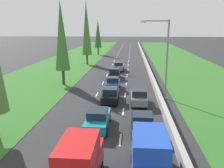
% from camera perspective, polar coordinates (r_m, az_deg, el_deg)
% --- Properties ---
extents(ground_plane, '(300.00, 300.00, 0.00)m').
position_cam_1_polar(ground_plane, '(61.76, 2.45, 5.96)').
color(ground_plane, '#28282B').
rests_on(ground_plane, ground).
extents(grass_verge_left, '(14.00, 140.00, 0.04)m').
position_cam_1_polar(grass_verge_left, '(63.53, -9.09, 6.03)').
color(grass_verge_left, '#2D6623').
rests_on(grass_verge_left, ground).
extents(grass_verge_right, '(14.00, 140.00, 0.04)m').
position_cam_1_polar(grass_verge_right, '(62.84, 15.70, 5.61)').
color(grass_verge_right, '#2D6623').
rests_on(grass_verge_right, ground).
extents(median_barrier, '(0.44, 120.00, 0.85)m').
position_cam_1_polar(median_barrier, '(61.74, 7.78, 6.24)').
color(median_barrier, '#9E9B93').
rests_on(median_barrier, ground).
extents(lane_markings, '(3.64, 116.00, 0.01)m').
position_cam_1_polar(lane_markings, '(61.76, 2.45, 5.96)').
color(lane_markings, white).
rests_on(lane_markings, ground).
extents(blue_van_right_lane, '(1.96, 4.90, 2.82)m').
position_cam_1_polar(blue_van_right_lane, '(13.50, 8.95, -16.82)').
color(blue_van_right_lane, '#1E47B7').
rests_on(blue_van_right_lane, ground).
extents(red_van_centre_lane, '(1.96, 4.90, 2.82)m').
position_cam_1_polar(red_van_centre_lane, '(12.74, -7.89, -18.79)').
color(red_van_centre_lane, red).
rests_on(red_van_centre_lane, ground).
extents(teal_sedan_centre_lane, '(1.82, 4.50, 1.64)m').
position_cam_1_polar(teal_sedan_centre_lane, '(19.75, -3.42, -8.38)').
color(teal_sedan_centre_lane, teal).
rests_on(teal_sedan_centre_lane, ground).
extents(black_sedan_centre_lane, '(1.82, 4.50, 1.64)m').
position_cam_1_polar(black_sedan_centre_lane, '(26.53, -0.34, -2.56)').
color(black_sedan_centre_lane, black).
rests_on(black_sedan_centre_lane, ground).
extents(black_hatchback_right_lane, '(1.74, 3.90, 1.72)m').
position_cam_1_polar(black_hatchback_right_lane, '(18.93, 7.30, -9.40)').
color(black_hatchback_right_lane, black).
rests_on(black_hatchback_right_lane, ground).
extents(blue_hatchback_centre_lane, '(1.74, 3.90, 1.72)m').
position_cam_1_polar(blue_hatchback_centre_lane, '(31.75, 0.28, 0.20)').
color(blue_hatchback_centre_lane, '#1E47B7').
rests_on(blue_hatchback_centre_lane, ground).
extents(black_hatchback_centre_lane, '(1.74, 3.90, 1.72)m').
position_cam_1_polar(black_hatchback_centre_lane, '(38.36, 0.64, 2.54)').
color(black_hatchback_centre_lane, black).
rests_on(black_hatchback_centre_lane, ground).
extents(grey_sedan_centre_lane, '(1.82, 4.50, 1.64)m').
position_cam_1_polar(grey_sedan_centre_lane, '(45.73, 1.68, 4.30)').
color(grey_sedan_centre_lane, slate).
rests_on(grey_sedan_centre_lane, ground).
extents(grey_hatchback_right_lane, '(1.74, 3.90, 1.72)m').
position_cam_1_polar(grey_hatchback_right_lane, '(25.64, 6.54, -3.17)').
color(grey_hatchback_right_lane, slate).
rests_on(grey_hatchback_right_lane, ground).
extents(poplar_tree_second, '(2.10, 2.10, 11.83)m').
position_cam_1_polar(poplar_tree_second, '(34.25, -12.10, 11.24)').
color(poplar_tree_second, '#4C3823').
rests_on(poplar_tree_second, ground).
extents(poplar_tree_third, '(2.14, 2.14, 13.64)m').
position_cam_1_polar(poplar_tree_third, '(53.06, -6.19, 13.17)').
color(poplar_tree_third, '#4C3823').
rests_on(poplar_tree_third, ground).
extents(poplar_tree_fourth, '(2.06, 2.06, 10.45)m').
position_cam_1_polar(poplar_tree_fourth, '(71.67, -3.40, 12.04)').
color(poplar_tree_fourth, '#4C3823').
rests_on(poplar_tree_fourth, ground).
extents(street_light_mast, '(3.20, 0.28, 9.00)m').
position_cam_1_polar(street_light_mast, '(27.46, 12.47, 7.08)').
color(street_light_mast, gray).
rests_on(street_light_mast, ground).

